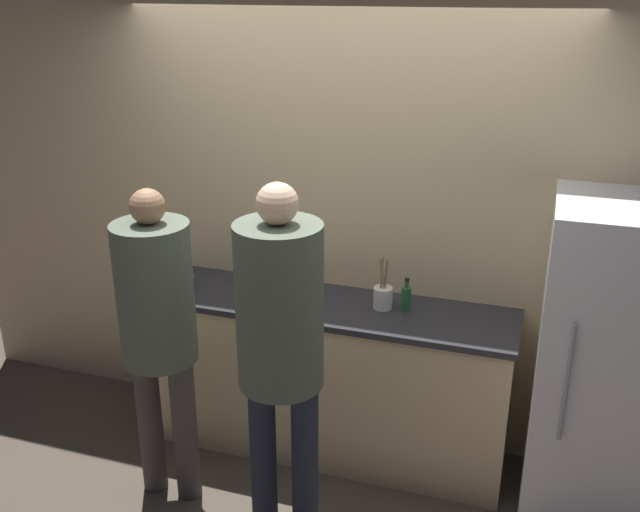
# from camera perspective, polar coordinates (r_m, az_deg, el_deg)

# --- Properties ---
(ground_plane) EXTENTS (14.00, 14.00, 0.00)m
(ground_plane) POSITION_cam_1_polar(r_m,az_deg,el_deg) (4.21, -0.58, -17.33)
(ground_plane) COLOR #4C4238
(wall_back) EXTENTS (5.20, 0.06, 2.60)m
(wall_back) POSITION_cam_1_polar(r_m,az_deg,el_deg) (4.09, 2.07, 2.32)
(wall_back) COLOR #D6BC8C
(wall_back) RESTS_ON ground_plane
(counter) EXTENTS (2.06, 0.58, 0.95)m
(counter) POSITION_cam_1_polar(r_m,az_deg,el_deg) (4.19, 0.85, -9.60)
(counter) COLOR beige
(counter) RESTS_ON ground_plane
(refrigerator) EXTENTS (0.69, 0.72, 1.69)m
(refrigerator) POSITION_cam_1_polar(r_m,az_deg,el_deg) (3.81, 22.13, -8.33)
(refrigerator) COLOR white
(refrigerator) RESTS_ON ground_plane
(person_left) EXTENTS (0.38, 0.38, 1.72)m
(person_left) POSITION_cam_1_polar(r_m,az_deg,el_deg) (3.65, -12.86, -4.93)
(person_left) COLOR #4C4742
(person_left) RESTS_ON ground_plane
(person_center) EXTENTS (0.40, 0.40, 1.84)m
(person_center) POSITION_cam_1_polar(r_m,az_deg,el_deg) (3.24, -3.12, -6.29)
(person_center) COLOR #232838
(person_center) RESTS_ON ground_plane
(fruit_bowl) EXTENTS (0.36, 0.36, 0.15)m
(fruit_bowl) POSITION_cam_1_polar(r_m,az_deg,el_deg) (3.96, -3.01, -2.94)
(fruit_bowl) COLOR beige
(fruit_bowl) RESTS_ON counter
(utensil_crock) EXTENTS (0.11, 0.11, 0.29)m
(utensil_crock) POSITION_cam_1_polar(r_m,az_deg,el_deg) (3.89, 5.05, -3.25)
(utensil_crock) COLOR silver
(utensil_crock) RESTS_ON counter
(bottle_green) EXTENTS (0.05, 0.05, 0.19)m
(bottle_green) POSITION_cam_1_polar(r_m,az_deg,el_deg) (3.88, 6.90, -3.31)
(bottle_green) COLOR #236033
(bottle_green) RESTS_ON counter
(bottle_clear) EXTENTS (0.07, 0.07, 0.21)m
(bottle_clear) POSITION_cam_1_polar(r_m,az_deg,el_deg) (4.18, -4.77, -1.22)
(bottle_clear) COLOR silver
(bottle_clear) RESTS_ON counter
(cup_blue) EXTENTS (0.09, 0.09, 0.10)m
(cup_blue) POSITION_cam_1_polar(r_m,az_deg,el_deg) (4.14, -10.60, -2.24)
(cup_blue) COLOR #335184
(cup_blue) RESTS_ON counter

